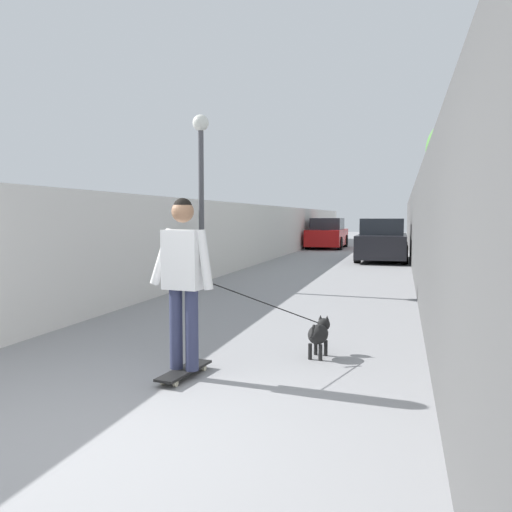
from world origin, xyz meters
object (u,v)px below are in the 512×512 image
object	(u,v)px
skateboard	(184,371)
dog	(318,333)
lamp_post	(201,168)
person_skateboarder	(183,270)
car_far	(327,234)
tree_right_near	(464,150)
car_near	(382,241)
tree_right_mid	(452,175)

from	to	relation	value
skateboard	dog	xyz separation A→B (m)	(1.13, -1.17, 0.21)
lamp_post	person_skateboarder	size ratio (longest dim) A/B	2.25
dog	car_far	xyz separation A→B (m)	(21.04, 2.80, 0.44)
tree_right_near	skateboard	bearing A→B (deg)	161.76
lamp_post	dog	size ratio (longest dim) A/B	2.71
tree_right_near	car_far	distance (m)	12.48
dog	car_far	bearing A→B (deg)	7.57
person_skateboarder	car_far	size ratio (longest dim) A/B	0.41
skateboard	car_near	distance (m)	15.15
tree_right_near	person_skateboarder	distance (m)	12.07
car_far	dog	bearing A→B (deg)	-172.43
lamp_post	person_skateboarder	xyz separation A→B (m)	(-6.17, -2.23, -1.58)
dog	car_near	xyz separation A→B (m)	(13.94, -0.20, 0.44)
tree_right_near	car_near	distance (m)	5.27
lamp_post	skateboard	distance (m)	7.06
tree_right_mid	skateboard	xyz separation A→B (m)	(-17.23, 3.88, -3.17)
skateboard	car_near	world-z (taller)	car_near
dog	car_near	bearing A→B (deg)	-0.83
tree_right_mid	person_skateboarder	distance (m)	17.80
tree_right_near	tree_right_mid	bearing A→B (deg)	-1.73
skateboard	car_far	distance (m)	22.24
tree_right_mid	car_far	distance (m)	7.82
tree_right_near	dog	distance (m)	10.89
person_skateboarder	tree_right_mid	bearing A→B (deg)	-12.70
car_far	tree_right_mid	bearing A→B (deg)	-131.84
tree_right_near	dog	bearing A→B (deg)	165.91
dog	lamp_post	bearing A→B (deg)	33.97
person_skateboarder	car_near	world-z (taller)	person_skateboarder
tree_right_near	tree_right_mid	size ratio (longest dim) A/B	1.04
lamp_post	person_skateboarder	world-z (taller)	lamp_post
lamp_post	car_near	xyz separation A→B (m)	(8.90, -3.60, -1.95)
tree_right_near	person_skateboarder	size ratio (longest dim) A/B	2.65
skateboard	person_skateboarder	bearing A→B (deg)	0.00
dog	car_far	size ratio (longest dim) A/B	0.34
lamp_post	car_near	bearing A→B (deg)	-22.02
tree_right_mid	car_far	world-z (taller)	tree_right_mid
lamp_post	skateboard	world-z (taller)	lamp_post
car_near	tree_right_near	bearing A→B (deg)	-148.70
skateboard	person_skateboarder	world-z (taller)	person_skateboarder
tree_right_mid	car_near	distance (m)	4.17
skateboard	car_near	xyz separation A→B (m)	(15.07, -1.37, 0.65)
tree_right_mid	dog	xyz separation A→B (m)	(-16.10, 2.72, -2.97)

